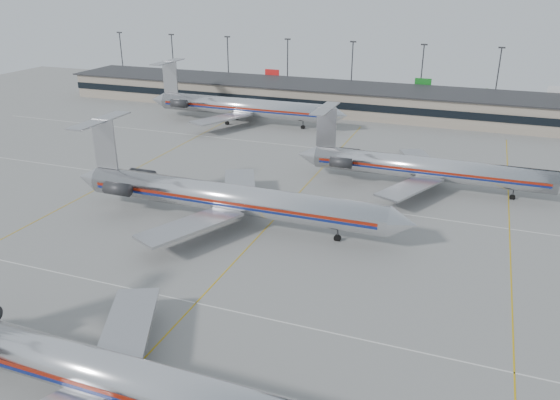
% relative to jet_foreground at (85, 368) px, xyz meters
% --- Properties ---
extents(ground, '(260.00, 260.00, 0.00)m').
position_rel_jet_foreground_xyz_m(ground, '(0.89, 5.26, -3.36)').
color(ground, gray).
rests_on(ground, ground).
extents(apron_markings, '(160.00, 0.15, 0.02)m').
position_rel_jet_foreground_xyz_m(apron_markings, '(0.89, 15.26, -3.35)').
color(apron_markings, silver).
rests_on(apron_markings, ground).
extents(terminal, '(162.00, 17.00, 6.25)m').
position_rel_jet_foreground_xyz_m(terminal, '(0.89, 103.23, -0.20)').
color(terminal, gray).
rests_on(terminal, ground).
extents(light_mast_row, '(163.60, 0.40, 15.28)m').
position_rel_jet_foreground_xyz_m(light_mast_row, '(0.89, 117.26, 5.22)').
color(light_mast_row, '#38383D').
rests_on(light_mast_row, ground).
extents(jet_foreground, '(44.27, 26.07, 11.59)m').
position_rel_jet_foreground_xyz_m(jet_foreground, '(0.00, 0.00, 0.00)').
color(jet_foreground, silver).
rests_on(jet_foreground, ground).
extents(jet_second_row, '(48.62, 28.63, 12.73)m').
position_rel_jet_foreground_xyz_m(jet_second_row, '(-4.93, 33.96, 0.33)').
color(jet_second_row, silver).
rests_on(jet_second_row, ground).
extents(jet_third_row, '(42.46, 26.12, 11.61)m').
position_rel_jet_foreground_xyz_m(jet_third_row, '(18.13, 56.42, 0.01)').
color(jet_third_row, silver).
rests_on(jet_third_row, ground).
extents(jet_back_row, '(47.54, 29.24, 13.00)m').
position_rel_jet_foreground_xyz_m(jet_back_row, '(-25.33, 83.98, 0.41)').
color(jet_back_row, silver).
rests_on(jet_back_row, ground).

